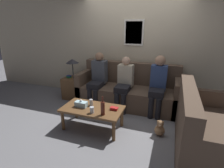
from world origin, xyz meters
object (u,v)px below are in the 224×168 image
object	(u,v)px
coffee_table	(92,110)
teddy_bear	(160,129)
couch_main	(128,91)
person_left	(98,77)
person_middle	(124,81)
wine_bottle	(103,108)
person_right	(158,83)
couch_side	(203,133)
drinking_glass	(92,110)

from	to	relation	value
coffee_table	teddy_bear	distance (m)	1.27
couch_main	person_left	world-z (taller)	person_left
person_middle	wine_bottle	bearing A→B (deg)	-91.85
person_left	person_right	xyz separation A→B (m)	(1.42, -0.03, 0.02)
person_right	teddy_bear	xyz separation A→B (m)	(0.16, -0.85, -0.58)
couch_side	drinking_glass	distance (m)	1.80
wine_bottle	person_left	bearing A→B (deg)	117.09
couch_main	teddy_bear	bearing A→B (deg)	-50.28
couch_main	wine_bottle	size ratio (longest dim) A/B	7.04
couch_side	wine_bottle	distance (m)	1.61
drinking_glass	person_left	world-z (taller)	person_left
teddy_bear	coffee_table	bearing A→B (deg)	-171.28
coffee_table	person_middle	distance (m)	1.11
person_left	couch_main	bearing A→B (deg)	12.83
couch_side	coffee_table	size ratio (longest dim) A/B	1.50
person_left	couch_side	bearing A→B (deg)	-26.78
person_left	person_right	world-z (taller)	person_right
couch_side	drinking_glass	xyz separation A→B (m)	(-1.79, -0.13, 0.13)
teddy_bear	person_left	bearing A→B (deg)	150.87
couch_side	drinking_glass	bearing A→B (deg)	94.00
wine_bottle	person_left	world-z (taller)	person_left
drinking_glass	couch_main	bearing A→B (deg)	78.73
couch_side	person_middle	xyz separation A→B (m)	(-1.55, 1.08, 0.31)
couch_main	drinking_glass	xyz separation A→B (m)	(-0.28, -1.41, 0.13)
coffee_table	person_middle	world-z (taller)	person_middle
couch_main	couch_side	size ratio (longest dim) A/B	1.40
teddy_bear	person_right	bearing A→B (deg)	100.81
drinking_glass	person_right	world-z (taller)	person_right
wine_bottle	drinking_glass	bearing A→B (deg)	-178.69
person_right	teddy_bear	bearing A→B (deg)	-79.19
couch_side	wine_bottle	bearing A→B (deg)	94.34
coffee_table	drinking_glass	world-z (taller)	drinking_glass
coffee_table	teddy_bear	xyz separation A→B (m)	(1.23, 0.19, -0.24)
couch_side	teddy_bear	distance (m)	0.72
wine_bottle	teddy_bear	size ratio (longest dim) A/B	1.17
person_middle	couch_main	bearing A→B (deg)	79.23
wine_bottle	drinking_glass	xyz separation A→B (m)	(-0.20, -0.00, -0.07)
couch_side	person_left	distance (m)	2.52
couch_main	wine_bottle	world-z (taller)	couch_main
person_right	coffee_table	bearing A→B (deg)	-135.60
wine_bottle	person_right	world-z (taller)	person_right
couch_side	wine_bottle	world-z (taller)	couch_side
person_left	teddy_bear	size ratio (longest dim) A/B	4.36
person_left	coffee_table	bearing A→B (deg)	-71.69
couch_main	coffee_table	world-z (taller)	couch_main
coffee_table	teddy_bear	size ratio (longest dim) A/B	3.91
couch_side	person_left	size ratio (longest dim) A/B	1.34
couch_main	person_middle	world-z (taller)	person_middle
person_left	teddy_bear	bearing A→B (deg)	-29.13
drinking_glass	person_left	bearing A→B (deg)	109.14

